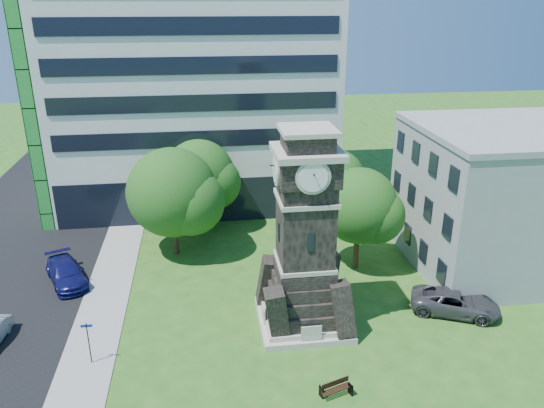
{
  "coord_description": "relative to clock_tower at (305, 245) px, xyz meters",
  "views": [
    {
      "loc": [
        -2.64,
        -25.26,
        18.79
      ],
      "look_at": [
        1.56,
        5.59,
        6.52
      ],
      "focal_mm": 35.0,
      "sensor_mm": 36.0,
      "label": 1
    }
  ],
  "objects": [
    {
      "name": "ground",
      "position": [
        -3.0,
        -2.0,
        -5.28
      ],
      "size": [
        160.0,
        160.0,
        0.0
      ],
      "primitive_type": "plane",
      "color": "#295719",
      "rests_on": "ground"
    },
    {
      "name": "sidewalk",
      "position": [
        -12.5,
        3.0,
        -5.25
      ],
      "size": [
        3.0,
        70.0,
        0.06
      ],
      "primitive_type": "cube",
      "color": "gray",
      "rests_on": "ground"
    },
    {
      "name": "clock_tower",
      "position": [
        0.0,
        0.0,
        0.0
      ],
      "size": [
        5.4,
        5.4,
        12.22
      ],
      "color": "#B9B3A1",
      "rests_on": "ground"
    },
    {
      "name": "office_tall",
      "position": [
        -6.2,
        23.84,
        8.94
      ],
      "size": [
        26.2,
        15.11,
        28.6
      ],
      "color": "white",
      "rests_on": "ground"
    },
    {
      "name": "office_low",
      "position": [
        16.97,
        6.0,
        -0.07
      ],
      "size": [
        15.2,
        12.2,
        10.4
      ],
      "color": "#95989A",
      "rests_on": "ground"
    },
    {
      "name": "car_street_north",
      "position": [
        -15.51,
        7.03,
        -4.53
      ],
      "size": [
        4.04,
        5.6,
        1.51
      ],
      "primitive_type": "imported",
      "rotation": [
        0.0,
        0.0,
        0.42
      ],
      "color": "#131454",
      "rests_on": "ground"
    },
    {
      "name": "car_east_lot",
      "position": [
        9.72,
        -0.26,
        -4.52
      ],
      "size": [
        5.99,
        4.48,
        1.51
      ],
      "primitive_type": "imported",
      "rotation": [
        0.0,
        0.0,
        1.16
      ],
      "color": "#444448",
      "rests_on": "ground"
    },
    {
      "name": "park_bench",
      "position": [
        0.42,
        -6.54,
        -4.84
      ],
      "size": [
        1.6,
        0.43,
        0.82
      ],
      "rotation": [
        0.0,
        0.0,
        0.34
      ],
      "color": "black",
      "rests_on": "ground"
    },
    {
      "name": "street_sign",
      "position": [
        -12.23,
        -2.3,
        -3.68
      ],
      "size": [
        0.62,
        0.06,
        2.56
      ],
      "rotation": [
        0.0,
        0.0,
        -0.03
      ],
      "color": "black",
      "rests_on": "ground"
    },
    {
      "name": "tree_nw",
      "position": [
        -7.94,
        10.58,
        -0.4
      ],
      "size": [
        7.44,
        6.76,
        8.47
      ],
      "rotation": [
        0.0,
        0.0,
        0.34
      ],
      "color": "#332114",
      "rests_on": "ground"
    },
    {
      "name": "tree_nc",
      "position": [
        -5.93,
        15.38,
        -0.69
      ],
      "size": [
        6.6,
        6.0,
        7.78
      ],
      "rotation": [
        0.0,
        0.0,
        0.23
      ],
      "color": "#332114",
      "rests_on": "ground"
    },
    {
      "name": "tree_ne",
      "position": [
        5.62,
        14.87,
        -1.46
      ],
      "size": [
        5.84,
        5.31,
        6.63
      ],
      "rotation": [
        0.0,
        0.0,
        -0.34
      ],
      "color": "#332114",
      "rests_on": "ground"
    },
    {
      "name": "tree_east",
      "position": [
        5.27,
        6.48,
        -0.57
      ],
      "size": [
        6.03,
        5.48,
        7.65
      ],
      "rotation": [
        0.0,
        0.0,
        -0.03
      ],
      "color": "#332114",
      "rests_on": "ground"
    }
  ]
}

